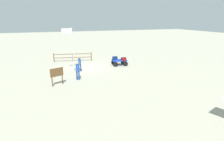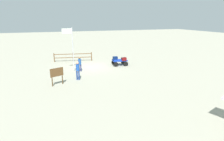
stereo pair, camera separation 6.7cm
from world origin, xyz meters
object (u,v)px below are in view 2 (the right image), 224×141
(suitcase_olive, at_px, (115,58))
(signboard, at_px, (57,74))
(luggage_cart, at_px, (120,62))
(suitcase_grey, at_px, (124,58))
(worker_trailing, at_px, (78,69))
(suitcase_maroon, at_px, (124,59))
(worker_lead, at_px, (80,63))
(flagpole, at_px, (72,46))

(suitcase_olive, relative_size, signboard, 0.37)
(luggage_cart, relative_size, suitcase_grey, 2.97)
(signboard, bearing_deg, worker_trailing, -156.36)
(suitcase_maroon, height_order, worker_trailing, worker_trailing)
(luggage_cart, xyz_separation_m, suitcase_grey, (-0.60, -0.10, 0.32))
(luggage_cart, bearing_deg, worker_lead, 11.67)
(suitcase_maroon, relative_size, worker_lead, 0.34)
(worker_lead, height_order, signboard, worker_lead)
(suitcase_olive, distance_m, signboard, 8.83)
(suitcase_olive, xyz_separation_m, worker_trailing, (5.28, 4.32, 0.18))
(worker_lead, xyz_separation_m, flagpole, (0.72, -0.24, 1.86))
(suitcase_olive, distance_m, worker_lead, 4.86)
(suitcase_grey, distance_m, worker_lead, 5.70)
(flagpole, relative_size, signboard, 3.05)
(luggage_cart, height_order, suitcase_olive, suitcase_olive)
(flagpole, bearing_deg, luggage_cart, -172.07)
(flagpole, bearing_deg, suitcase_olive, -166.46)
(luggage_cart, xyz_separation_m, flagpole, (5.71, 0.80, 2.30))
(suitcase_grey, bearing_deg, suitcase_olive, -21.98)
(signboard, bearing_deg, suitcase_grey, -149.74)
(luggage_cart, distance_m, suitcase_grey, 0.68)
(suitcase_maroon, height_order, flagpole, flagpole)
(luggage_cart, height_order, suitcase_grey, suitcase_grey)
(worker_lead, bearing_deg, worker_trailing, 76.49)
(luggage_cart, bearing_deg, flagpole, 7.93)
(suitcase_olive, height_order, worker_trailing, worker_trailing)
(suitcase_grey, relative_size, signboard, 0.42)
(luggage_cart, relative_size, worker_trailing, 1.09)
(signboard, bearing_deg, worker_lead, -125.23)
(suitcase_olive, bearing_deg, suitcase_maroon, 128.29)
(suitcase_maroon, xyz_separation_m, suitcase_olive, (0.77, -0.97, 0.00))
(suitcase_grey, bearing_deg, worker_lead, 11.41)
(suitcase_maroon, height_order, signboard, signboard)
(flagpole, xyz_separation_m, signboard, (1.84, 3.86, -1.74))
(worker_lead, bearing_deg, suitcase_grey, -168.59)
(suitcase_maroon, bearing_deg, worker_lead, 5.81)
(worker_lead, height_order, flagpole, flagpole)
(luggage_cart, xyz_separation_m, suitcase_maroon, (-0.39, 0.48, 0.37))
(flagpole, height_order, signboard, flagpole)
(suitcase_maroon, bearing_deg, flagpole, 2.93)
(suitcase_grey, bearing_deg, worker_trailing, 32.10)
(luggage_cart, height_order, signboard, signboard)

